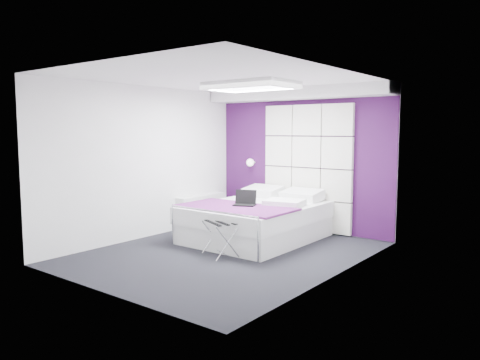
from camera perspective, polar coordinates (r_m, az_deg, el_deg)
The scene contains 15 objects.
floor at distance 7.16m, azimuth -1.64°, elevation -8.89°, with size 4.40×4.40×0.00m, color black.
ceiling at distance 6.96m, azimuth -1.71°, elevation 12.28°, with size 4.40×4.40×0.00m, color white.
wall_back at distance 8.75m, azimuth 7.50°, elevation 2.43°, with size 3.60×3.60×0.00m, color white.
wall_left at distance 8.20m, azimuth -11.47°, elevation 2.12°, with size 4.40×4.40×0.00m, color white.
wall_right at distance 5.97m, azimuth 11.82°, elevation 0.68°, with size 4.40×4.40×0.00m, color white.
accent_wall at distance 8.74m, azimuth 7.47°, elevation 2.42°, with size 3.58×0.02×2.58m, color #360E3D.
soffit at distance 8.54m, azimuth 6.76°, elevation 10.41°, with size 3.58×0.50×0.20m, color white.
headboard at distance 8.63m, azimuth 8.15°, elevation 1.50°, with size 1.80×0.08×2.30m, color white, non-canonical shape.
skylight at distance 7.42m, azimuth 1.29°, elevation 11.50°, with size 1.36×0.86×0.12m, color white, non-canonical shape.
wall_lamp at distance 9.21m, azimuth 1.40°, elevation 2.16°, with size 0.15×0.15×0.15m, color white.
radiator at distance 9.14m, azimuth -4.70°, elevation -3.70°, with size 0.22×1.20×0.60m, color white.
bed at distance 7.98m, azimuth 2.01°, elevation -4.87°, with size 1.86×2.26×0.78m.
nightstand at distance 9.18m, azimuth 1.72°, elevation -1.71°, with size 0.50×0.39×0.06m, color white.
luggage_rack at distance 6.97m, azimuth -2.37°, elevation -7.15°, with size 0.52×0.38×0.51m.
laptop at distance 7.59m, azimuth 0.77°, elevation -2.65°, with size 0.35×0.25×0.25m.
Camera 1 is at (4.38, -5.35, 1.84)m, focal length 35.00 mm.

